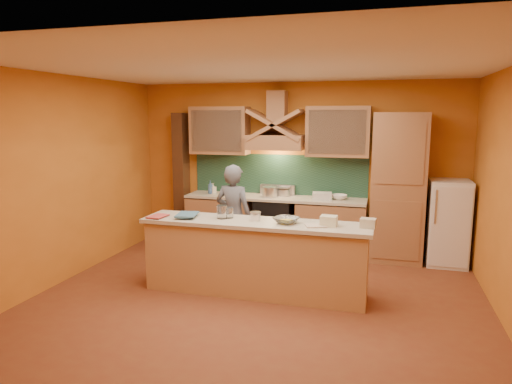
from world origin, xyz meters
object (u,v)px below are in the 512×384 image
(person, at_px, (234,217))
(fridge, at_px, (448,223))
(kitchen_scale, at_px, (255,217))
(mixing_bowl, at_px, (286,220))
(stove, at_px, (274,224))

(person, bearing_deg, fridge, -152.75)
(kitchen_scale, bearing_deg, mixing_bowl, -7.69)
(stove, height_order, fridge, fridge)
(fridge, distance_m, mixing_bowl, 2.85)
(kitchen_scale, distance_m, mixing_bowl, 0.41)
(person, height_order, mixing_bowl, person)
(stove, xyz_separation_m, kitchen_scale, (0.20, -1.87, 0.54))
(fridge, relative_size, person, 0.83)
(kitchen_scale, height_order, mixing_bowl, kitchen_scale)
(person, height_order, kitchen_scale, person)
(fridge, xyz_separation_m, person, (-3.07, -1.05, 0.13))
(stove, distance_m, kitchen_scale, 1.95)
(fridge, distance_m, kitchen_scale, 3.14)
(stove, relative_size, kitchen_scale, 8.46)
(person, xyz_separation_m, mixing_bowl, (0.97, -0.85, 0.20))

